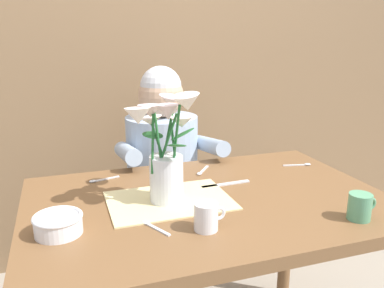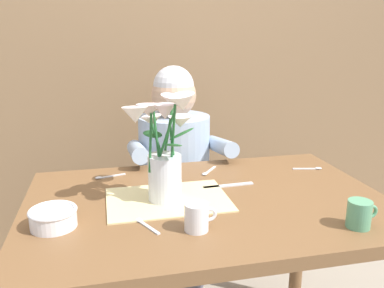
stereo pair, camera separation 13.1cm
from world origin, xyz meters
name	(u,v)px [view 1 (the left image)]	position (x,y,z in m)	size (l,w,h in m)	color
wood_panel_backdrop	(140,38)	(0.00, 1.05, 1.25)	(4.00, 0.10, 2.50)	brown
dining_table	(208,224)	(0.00, 0.00, 0.64)	(1.20, 0.80, 0.74)	brown
seated_person	(163,184)	(0.00, 0.62, 0.56)	(0.45, 0.47, 1.14)	#4C4C56
striped_placemat	(169,200)	(-0.13, 0.02, 0.74)	(0.40, 0.28, 0.01)	beige
flower_vase	(165,148)	(-0.14, 0.01, 0.92)	(0.24, 0.29, 0.37)	silver
ceramic_bowl	(58,224)	(-0.48, -0.10, 0.77)	(0.14, 0.14, 0.06)	white
dinner_knife	(226,184)	(0.10, 0.10, 0.74)	(0.19, 0.02, 0.01)	silver
coffee_cup	(360,207)	(0.37, -0.29, 0.78)	(0.09, 0.07, 0.08)	#569970
tea_cup	(207,216)	(-0.09, -0.20, 0.78)	(0.09, 0.07, 0.08)	silver
spoon_0	(151,226)	(-0.23, -0.14, 0.74)	(0.07, 0.11, 0.01)	silver
spoon_1	(301,165)	(0.49, 0.20, 0.74)	(0.12, 0.04, 0.01)	silver
spoon_2	(202,172)	(0.07, 0.25, 0.74)	(0.09, 0.10, 0.01)	silver
spoon_3	(99,180)	(-0.33, 0.29, 0.74)	(0.12, 0.04, 0.01)	silver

